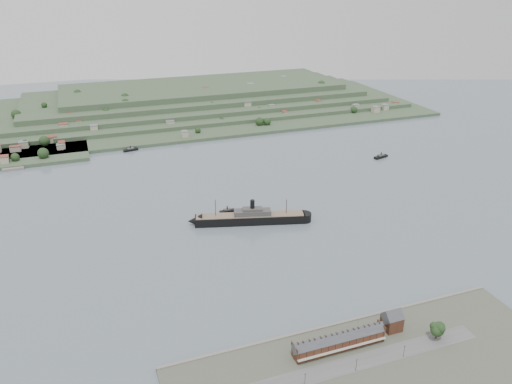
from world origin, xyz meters
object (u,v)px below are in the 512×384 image
object	(u,v)px
steamship	(247,218)
fig_tree	(438,329)
terrace_row	(339,341)
tugboat	(227,211)
gabled_building	(392,320)

from	to	relation	value
steamship	fig_tree	distance (m)	187.48
steamship	fig_tree	bearing A→B (deg)	-73.14
steamship	fig_tree	world-z (taller)	steamship
terrace_row	tugboat	distance (m)	192.24
fig_tree	gabled_building	bearing A→B (deg)	140.12
steamship	fig_tree	xyz separation A→B (m)	(54.36, -179.38, 4.00)
gabled_building	fig_tree	distance (m)	25.91
terrace_row	tugboat	size ratio (longest dim) A/B	3.90
gabled_building	terrace_row	bearing A→B (deg)	-173.88
fig_tree	tugboat	bearing A→B (deg)	107.47
gabled_building	steamship	world-z (taller)	steamship
tugboat	steamship	bearing A→B (deg)	-68.31
gabled_building	fig_tree	size ratio (longest dim) A/B	1.28
terrace_row	gabled_building	bearing A→B (deg)	6.12
steamship	tugboat	distance (m)	27.35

